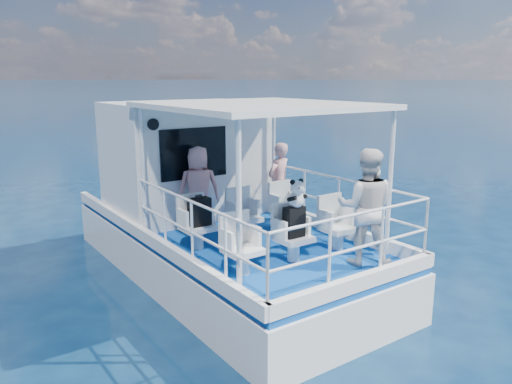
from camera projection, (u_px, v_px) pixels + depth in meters
ground at (252, 291)px, 8.51m from camera, size 2000.00×2000.00×0.00m
hull at (221, 273)px, 9.30m from camera, size 3.00×7.00×1.60m
deck at (221, 229)px, 9.11m from camera, size 2.90×6.90×0.10m
cabin at (186, 158)px, 9.89m from camera, size 2.85×2.00×2.20m
canopy at (259, 106)px, 7.64m from camera, size 3.00×3.20×0.08m
canopy_posts at (260, 179)px, 7.86m from camera, size 2.77×2.97×2.20m
railings at (272, 220)px, 7.73m from camera, size 2.84×3.59×1.00m
seat_port_fwd at (198, 237)px, 7.92m from camera, size 0.48×0.46×0.38m
seat_center_fwd at (245, 227)px, 8.42m from camera, size 0.48×0.46×0.38m
seat_stbd_fwd at (287, 219)px, 8.93m from camera, size 0.48×0.46×0.38m
seat_port_aft at (243, 261)px, 6.88m from camera, size 0.48×0.46×0.38m
seat_center_aft at (294, 248)px, 7.38m from camera, size 0.48×0.46×0.38m
seat_stbd_aft at (338, 237)px, 7.89m from camera, size 0.48×0.46×0.38m
passenger_port_fwd at (199, 189)px, 8.73m from camera, size 0.68×0.60×1.51m
passenger_stbd_fwd at (279, 182)px, 9.35m from camera, size 0.62×0.48×1.49m
passenger_stbd_aft at (366, 207)px, 7.13m from camera, size 1.03×1.04×1.70m
backpack_port at (200, 212)px, 7.83m from camera, size 0.34×0.19×0.44m
backpack_center at (294, 222)px, 7.26m from camera, size 0.30×0.17×0.46m
compact_camera at (199, 197)px, 7.75m from camera, size 0.10×0.06×0.06m
panda at (297, 193)px, 7.15m from camera, size 0.26×0.22×0.41m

